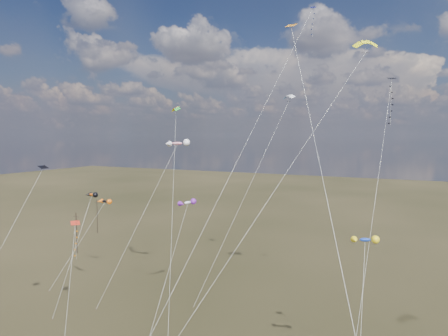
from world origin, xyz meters
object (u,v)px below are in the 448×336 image
at_px(utility_pole_far, 97,216).
at_px(diamond_black_high, 389,113).
at_px(utility_pole_near, 77,232).
at_px(parafoil_yellow, 365,43).
at_px(novelty_black_orange, 104,202).

height_order(utility_pole_far, diamond_black_high, diamond_black_high).
height_order(utility_pole_near, utility_pole_far, same).
relative_size(utility_pole_far, parafoil_yellow, 0.23).
height_order(diamond_black_high, novelty_black_orange, diamond_black_high).
xyz_separation_m(parafoil_yellow, novelty_black_orange, (-39.76, -2.45, -22.03)).
xyz_separation_m(utility_pole_far, parafoil_yellow, (61.33, -18.27, 30.13)).
distance_m(utility_pole_far, parafoil_yellow, 70.73).
bearing_deg(utility_pole_near, novelty_black_orange, -26.36).
bearing_deg(diamond_black_high, parafoil_yellow, -139.17).
bearing_deg(parafoil_yellow, utility_pole_far, 163.41).
bearing_deg(novelty_black_orange, utility_pole_near, 153.64).
bearing_deg(diamond_black_high, utility_pole_near, 178.15).
relative_size(utility_pole_far, diamond_black_high, 0.26).
relative_size(utility_pole_near, diamond_black_high, 0.26).
bearing_deg(utility_pole_near, utility_pole_far, 119.74).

